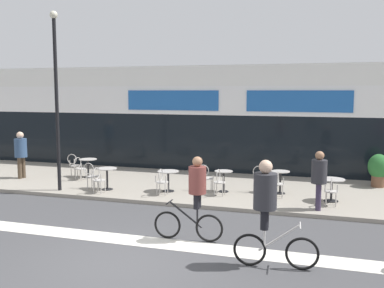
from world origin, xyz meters
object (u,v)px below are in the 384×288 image
(bistro_table_3, at_px, (224,177))
(planter_pot, at_px, (379,169))
(bistro_table_2, at_px, (168,177))
(cafe_chair_3_near, at_px, (219,180))
(bistro_table_1, at_px, (107,174))
(cyclist_1, at_px, (195,193))
(cafe_chair_0_near, at_px, (79,167))
(cafe_chair_0_side, at_px, (74,164))
(bistro_table_0, at_px, (88,164))
(cafe_chair_4_side, at_px, (261,177))
(cafe_chair_5_near, at_px, (331,189))
(cafe_chair_2_near, at_px, (162,180))
(cafe_chair_1_near, at_px, (98,178))
(bistro_table_5, at_px, (332,185))
(pedestrian_far_end, at_px, (21,151))
(cyclist_0, at_px, (267,204))
(bistro_table_4, at_px, (280,178))
(cafe_chair_1_side, at_px, (91,174))
(cafe_chair_3_side, at_px, (206,176))
(pedestrian_near_end, at_px, (319,175))
(cafe_chair_4_near, at_px, (278,182))

(bistro_table_3, height_order, planter_pot, planter_pot)
(bistro_table_2, bearing_deg, cafe_chair_3_near, -3.75)
(bistro_table_1, distance_m, cyclist_1, 5.85)
(cafe_chair_0_near, relative_size, cyclist_1, 0.45)
(cafe_chair_0_near, xyz_separation_m, cafe_chair_0_side, (-0.62, 0.62, 0.00))
(bistro_table_0, relative_size, cafe_chair_4_side, 0.81)
(cafe_chair_4_side, relative_size, cafe_chair_5_near, 1.00)
(bistro_table_2, relative_size, cafe_chair_0_side, 0.81)
(cyclist_1, bearing_deg, cafe_chair_2_near, -60.36)
(bistro_table_2, distance_m, bistro_table_3, 1.88)
(cafe_chair_1_near, relative_size, cafe_chair_5_near, 1.00)
(cafe_chair_2_near, bearing_deg, cafe_chair_3_near, -78.43)
(bistro_table_1, distance_m, planter_pot, 9.59)
(bistro_table_5, relative_size, cyclist_1, 0.40)
(bistro_table_2, xyz_separation_m, pedestrian_far_end, (-6.30, 0.45, 0.58))
(bistro_table_0, bearing_deg, cafe_chair_3_near, -14.78)
(cafe_chair_0_side, height_order, cafe_chair_1_near, same)
(planter_pot, bearing_deg, bistro_table_1, -159.56)
(cyclist_1, height_order, pedestrian_far_end, cyclist_1)
(bistro_table_5, bearing_deg, cafe_chair_3_near, -174.16)
(bistro_table_1, bearing_deg, cafe_chair_0_side, 143.84)
(cafe_chair_1_near, xyz_separation_m, cyclist_0, (6.22, -4.30, 0.66))
(bistro_table_4, xyz_separation_m, cafe_chair_1_side, (-6.40, -1.20, -0.02))
(bistro_table_5, xyz_separation_m, cafe_chair_3_side, (-4.12, 0.26, 0.00))
(bistro_table_3, xyz_separation_m, planter_pot, (5.06, 2.46, 0.15))
(bistro_table_4, relative_size, cafe_chair_1_side, 0.85)
(cafe_chair_2_near, distance_m, pedestrian_far_end, 6.43)
(cafe_chair_3_near, distance_m, cafe_chair_5_near, 3.50)
(bistro_table_4, bearing_deg, pedestrian_near_end, -53.47)
(cafe_chair_1_near, relative_size, cyclist_1, 0.45)
(bistro_table_2, relative_size, cyclist_0, 0.33)
(cafe_chair_2_near, xyz_separation_m, cyclist_1, (2.26, -3.60, 0.52))
(bistro_table_0, height_order, cafe_chair_3_near, cafe_chair_3_near)
(cafe_chair_1_near, relative_size, cafe_chair_4_near, 1.00)
(bistro_table_3, relative_size, cafe_chair_3_side, 0.80)
(bistro_table_0, distance_m, cafe_chair_4_side, 6.97)
(cafe_chair_0_near, height_order, cafe_chair_3_side, same)
(cafe_chair_2_near, relative_size, cafe_chair_3_near, 1.00)
(cafe_chair_3_near, distance_m, cyclist_0, 5.72)
(cafe_chair_0_side, bearing_deg, cafe_chair_4_near, -11.39)
(cafe_chair_0_side, relative_size, cyclist_0, 0.41)
(cafe_chair_1_side, xyz_separation_m, cyclist_1, (5.00, -3.84, 0.52))
(bistro_table_4, bearing_deg, cafe_chair_0_side, 176.07)
(cafe_chair_0_side, xyz_separation_m, cafe_chair_5_near, (9.83, -1.77, 0.00))
(cafe_chair_3_side, relative_size, cafe_chair_5_near, 1.00)
(bistro_table_4, height_order, cafe_chair_3_near, cafe_chair_3_near)
(bistro_table_2, bearing_deg, cafe_chair_3_side, 22.97)
(planter_pot, distance_m, cyclist_1, 8.55)
(bistro_table_5, distance_m, planter_pot, 3.15)
(bistro_table_5, distance_m, pedestrian_near_end, 1.30)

